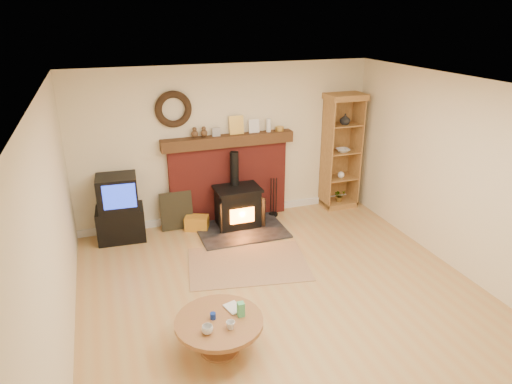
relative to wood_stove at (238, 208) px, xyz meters
name	(u,v)px	position (x,y,z in m)	size (l,w,h in m)	color
ground	(290,304)	(-0.04, -2.27, -0.33)	(5.50, 5.50, 0.00)	tan
room_shell	(290,170)	(-0.05, -2.18, 1.38)	(5.02, 5.52, 2.61)	beige
chimney_breast	(229,174)	(-0.04, 0.40, 0.47)	(2.20, 0.22, 1.78)	maroon
wood_stove	(238,208)	(0.00, 0.00, 0.00)	(1.40, 1.00, 1.25)	black
area_rug	(248,264)	(-0.23, -1.21, -0.33)	(1.67, 1.15, 0.01)	brown
tv_unit	(119,209)	(-1.86, 0.20, 0.17)	(0.74, 0.55, 1.05)	black
curio_cabinet	(340,152)	(2.00, 0.29, 0.69)	(0.66, 0.48, 2.06)	brown
firelog_box	(197,223)	(-0.67, 0.13, -0.22)	(0.37, 0.23, 0.23)	yellow
leaning_painting	(177,211)	(-0.97, 0.28, -0.02)	(0.53, 0.03, 0.63)	black
fire_tools	(273,208)	(0.71, 0.23, -0.20)	(0.16, 0.16, 0.70)	black
coffee_table	(219,326)	(-1.07, -2.79, -0.01)	(0.92, 0.92, 0.55)	brown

